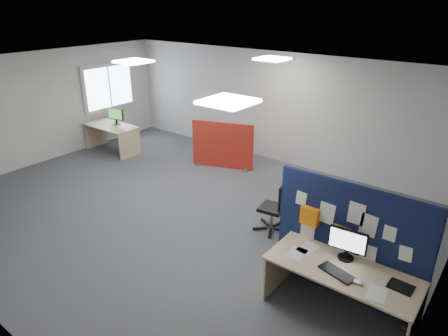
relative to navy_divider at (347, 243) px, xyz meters
The scene contains 18 objects.
floor 3.58m from the navy_divider, behind, with size 9.00×9.00×0.00m, color #4B4D52.
ceiling 3.94m from the navy_divider, behind, with size 9.00×7.00×0.02m, color white.
wall_back 5.17m from the navy_divider, 132.35° to the left, with size 9.00×0.02×2.70m, color silver.
wall_left 7.98m from the navy_divider, behind, with size 0.02×7.00×2.70m, color silver.
wall_right 1.19m from the navy_divider, 16.17° to the left, with size 0.02×7.00×2.70m, color silver.
window 8.26m from the navy_divider, 163.76° to the left, with size 0.06×1.70×1.30m.
ceiling_lights 3.75m from the navy_divider, 162.83° to the left, with size 4.10×4.10×0.04m.
navy_divider is the anchor object (origin of this frame).
main_desk 0.47m from the navy_divider, 71.78° to the right, with size 1.87×0.83×0.73m.
monitor_main 0.22m from the navy_divider, 71.85° to the right, with size 0.49×0.20×0.43m.
keyboard 0.56m from the navy_divider, 80.13° to the right, with size 0.45×0.18×0.03m, color black.
mouse 0.69m from the navy_divider, 57.04° to the right, with size 0.10×0.06×0.03m, color gray.
paper_tray 0.86m from the navy_divider, 22.59° to the right, with size 0.28×0.22×0.01m, color black.
red_divider 4.87m from the navy_divider, 147.79° to the left, with size 1.45×0.57×1.14m.
second_desk 7.35m from the navy_divider, 166.59° to the left, with size 1.49×0.74×0.73m.
monitor_second 7.33m from the navy_divider, 165.58° to the left, with size 0.48×0.22×0.43m.
office_chair 1.82m from the navy_divider, 150.79° to the left, with size 0.64×0.64×0.97m.
desk_papers 0.48m from the navy_divider, 103.39° to the right, with size 1.34×0.67×0.00m.
Camera 1 is at (4.89, -4.84, 3.84)m, focal length 32.00 mm.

